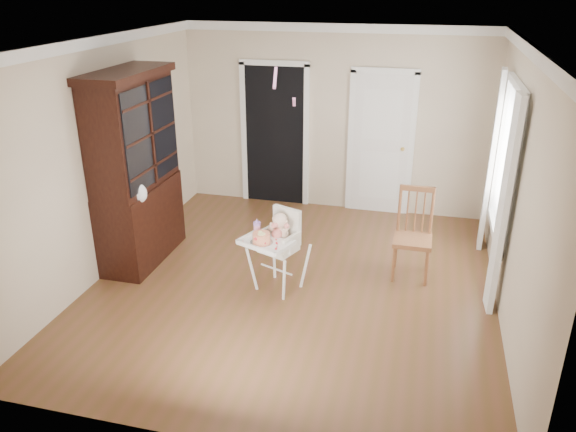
% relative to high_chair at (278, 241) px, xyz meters
% --- Properties ---
extents(floor, '(5.00, 5.00, 0.00)m').
position_rel_high_chair_xyz_m(floor, '(0.14, 0.14, -0.59)').
color(floor, brown).
rests_on(floor, ground).
extents(ceiling, '(5.00, 5.00, 0.00)m').
position_rel_high_chair_xyz_m(ceiling, '(0.14, 0.14, 2.11)').
color(ceiling, white).
rests_on(ceiling, wall_back).
extents(wall_back, '(4.50, 0.00, 4.50)m').
position_rel_high_chair_xyz_m(wall_back, '(0.14, 2.64, 0.76)').
color(wall_back, beige).
rests_on(wall_back, floor).
extents(wall_left, '(0.00, 5.00, 5.00)m').
position_rel_high_chair_xyz_m(wall_left, '(-2.11, 0.14, 0.76)').
color(wall_left, beige).
rests_on(wall_left, floor).
extents(wall_right, '(0.00, 5.00, 5.00)m').
position_rel_high_chair_xyz_m(wall_right, '(2.39, 0.14, 0.76)').
color(wall_right, beige).
rests_on(wall_right, floor).
extents(crown_molding, '(4.50, 5.00, 0.12)m').
position_rel_high_chair_xyz_m(crown_molding, '(0.14, 0.14, 2.05)').
color(crown_molding, white).
rests_on(crown_molding, ceiling).
extents(doorway, '(1.06, 0.05, 2.22)m').
position_rel_high_chair_xyz_m(doorway, '(-0.76, 2.62, 0.52)').
color(doorway, black).
rests_on(doorway, wall_back).
extents(closet_door, '(0.96, 0.09, 2.13)m').
position_rel_high_chair_xyz_m(closet_door, '(0.84, 2.61, 0.43)').
color(closet_door, white).
rests_on(closet_door, wall_back).
extents(window_right, '(0.13, 1.84, 2.30)m').
position_rel_high_chair_xyz_m(window_right, '(2.32, 0.94, 0.69)').
color(window_right, white).
rests_on(window_right, wall_right).
extents(high_chair, '(0.75, 0.83, 0.96)m').
position_rel_high_chair_xyz_m(high_chair, '(0.00, 0.00, 0.00)').
color(high_chair, white).
rests_on(high_chair, floor).
extents(baby, '(0.25, 0.26, 0.39)m').
position_rel_high_chair_xyz_m(baby, '(0.01, 0.02, 0.13)').
color(baby, beige).
rests_on(baby, high_chair).
extents(cake, '(0.25, 0.25, 0.11)m').
position_rel_high_chair_xyz_m(cake, '(-0.13, -0.22, 0.13)').
color(cake, silver).
rests_on(cake, high_chair).
extents(sippy_cup, '(0.08, 0.08, 0.20)m').
position_rel_high_chair_xyz_m(sippy_cup, '(-0.23, -0.05, 0.16)').
color(sippy_cup, pink).
rests_on(sippy_cup, high_chair).
extents(china_cabinet, '(0.62, 1.38, 2.34)m').
position_rel_high_chair_xyz_m(china_cabinet, '(-1.85, 0.33, 0.58)').
color(china_cabinet, black).
rests_on(china_cabinet, floor).
extents(dining_chair, '(0.44, 0.44, 1.07)m').
position_rel_high_chair_xyz_m(dining_chair, '(1.43, 0.70, -0.10)').
color(dining_chair, brown).
rests_on(dining_chair, floor).
extents(streamer, '(0.14, 0.48, 0.15)m').
position_rel_high_chair_xyz_m(streamer, '(-0.09, 0.26, 1.74)').
color(streamer, pink).
rests_on(streamer, ceiling).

